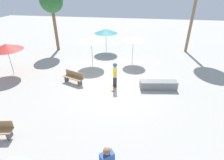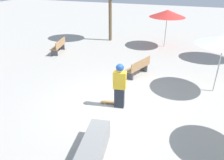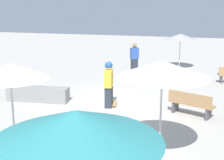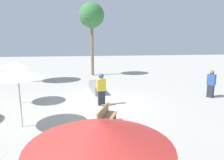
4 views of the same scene
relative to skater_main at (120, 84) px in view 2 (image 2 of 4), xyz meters
The scene contains 7 objects.
ground_plane 0.99m from the skater_main, 88.33° to the right, with size 60.00×60.00×0.00m, color #ADA8A0.
skater_main is the anchor object (origin of this frame).
skateboard 0.97m from the skater_main, 104.64° to the right, with size 0.36×0.82×0.07m.
concrete_ledge 3.05m from the skater_main, ahead, with size 2.55×0.95×0.58m.
bench_near 3.07m from the skater_main, behind, with size 1.65×0.99×0.85m.
bench_far 7.32m from the skater_main, 130.40° to the right, with size 1.65×0.73×0.85m.
shade_umbrella_red 8.43m from the skater_main, behind, with size 2.36×2.36×2.47m.
Camera 2 is at (6.79, 2.36, 4.64)m, focal length 35.00 mm.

